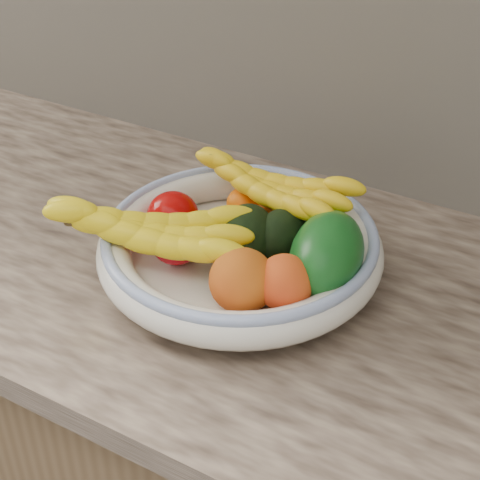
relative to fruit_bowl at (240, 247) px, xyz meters
name	(u,v)px	position (x,y,z in m)	size (l,w,h in m)	color
kitchen_counter	(247,464)	(0.00, 0.03, -0.48)	(2.44, 0.66, 1.40)	brown
fruit_bowl	(240,247)	(0.00, 0.00, 0.00)	(0.39, 0.39, 0.08)	white
clementine_back_left	(244,203)	(-0.05, 0.09, 0.01)	(0.05, 0.05, 0.05)	orange
clementine_back_right	(299,221)	(0.05, 0.09, 0.01)	(0.05, 0.05, 0.05)	#E45104
clementine_back_mid	(251,223)	(-0.01, 0.05, 0.01)	(0.06, 0.06, 0.05)	#E16504
clementine_extra	(272,211)	(0.00, 0.10, 0.01)	(0.05, 0.05, 0.04)	#F26005
tomato_left	(173,215)	(-0.11, 0.01, 0.01)	(0.07, 0.07, 0.07)	#AB0403
tomato_near_left	(176,242)	(-0.07, -0.05, 0.01)	(0.07, 0.07, 0.06)	#C5000B
avocado_center	(246,236)	(0.01, 0.01, 0.02)	(0.08, 0.11, 0.08)	black
avocado_right	(281,234)	(0.04, 0.03, 0.02)	(0.07, 0.10, 0.07)	black
green_mango	(327,254)	(0.12, 0.01, 0.03)	(0.09, 0.14, 0.10)	#0E4C15
peach_front	(242,281)	(0.05, -0.08, 0.02)	(0.08, 0.08, 0.08)	orange
peach_right	(285,283)	(0.10, -0.06, 0.02)	(0.07, 0.07, 0.07)	orange
banana_bunch_back	(270,192)	(0.00, 0.09, 0.04)	(0.27, 0.10, 0.08)	yellow
banana_bunch_front	(149,235)	(-0.09, -0.08, 0.03)	(0.29, 0.11, 0.08)	yellow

